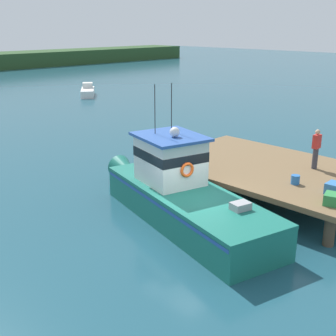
# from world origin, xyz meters

# --- Properties ---
(ground_plane) EXTENTS (200.00, 200.00, 0.00)m
(ground_plane) POSITION_xyz_m (0.00, 0.00, 0.00)
(ground_plane) COLOR #1E4C5B
(dock) EXTENTS (6.00, 9.00, 1.20)m
(dock) POSITION_xyz_m (4.80, 0.00, 1.07)
(dock) COLOR #4C3D2D
(dock) RESTS_ON ground
(main_fishing_boat) EXTENTS (4.39, 9.95, 4.80)m
(main_fishing_boat) POSITION_xyz_m (0.34, 0.80, 1.01)
(main_fishing_boat) COLOR #196B5B
(main_fishing_boat) RESTS_ON ground
(crate_stack_near_edge) EXTENTS (0.62, 0.46, 0.39)m
(crate_stack_near_edge) POSITION_xyz_m (3.70, -3.41, 1.40)
(crate_stack_near_edge) COLOR #3370B2
(crate_stack_near_edge) RESTS_ON dock
(crate_single_far) EXTENTS (0.70, 0.59, 0.37)m
(crate_single_far) POSITION_xyz_m (2.73, -3.81, 1.38)
(crate_single_far) COLOR #2D8442
(crate_single_far) RESTS_ON dock
(bait_bucket) EXTENTS (0.32, 0.32, 0.34)m
(bait_bucket) POSITION_xyz_m (3.62, -1.98, 1.37)
(bait_bucket) COLOR #2866B2
(bait_bucket) RESTS_ON dock
(deckhand_by_the_boat) EXTENTS (0.36, 0.22, 1.63)m
(deckhand_by_the_boat) POSITION_xyz_m (5.84, -1.56, 2.06)
(deckhand_by_the_boat) COLOR #383842
(deckhand_by_the_boat) RESTS_ON dock
(moored_boat_far_right) EXTENTS (3.67, 4.43, 1.23)m
(moored_boat_far_right) POSITION_xyz_m (15.30, 27.91, 0.42)
(moored_boat_far_right) COLOR white
(moored_boat_far_right) RESTS_ON ground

